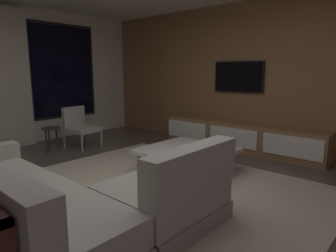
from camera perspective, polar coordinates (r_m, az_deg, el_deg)
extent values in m
plane|color=#564C44|center=(3.56, -7.46, -13.58)|extent=(9.20, 9.20, 0.00)
cube|color=black|center=(6.97, -19.48, 9.84)|extent=(1.52, 0.02, 2.02)
cube|color=black|center=(6.95, -19.42, 9.85)|extent=(1.40, 0.03, 1.90)
cube|color=#8E6642|center=(5.75, 16.09, 9.05)|extent=(0.12, 7.80, 2.70)
cube|color=beige|center=(3.72, -2.26, -12.36)|extent=(3.20, 3.80, 0.01)
cube|color=gray|center=(3.08, -26.14, -16.77)|extent=(0.90, 2.50, 0.18)
cube|color=#B2ADA3|center=(2.99, -26.46, -13.17)|extent=(0.86, 2.42, 0.24)
cube|color=gray|center=(2.98, -1.02, -16.63)|extent=(1.10, 0.90, 0.18)
cube|color=#B2ADA3|center=(2.89, -1.04, -12.91)|extent=(1.07, 0.86, 0.24)
cube|color=#B2ADA3|center=(2.56, 4.79, -8.33)|extent=(1.10, 0.20, 0.40)
cube|color=#B2A893|center=(2.56, -29.19, -10.66)|extent=(0.10, 0.36, 0.36)
cube|color=#4A2822|center=(4.31, 3.63, -7.08)|extent=(1.00, 1.00, 0.30)
cube|color=white|center=(4.26, 3.66, -4.77)|extent=(1.16, 1.16, 0.06)
cube|color=tan|center=(4.21, 6.45, -4.35)|extent=(0.29, 0.17, 0.03)
cube|color=slate|center=(4.20, 6.42, -3.93)|extent=(0.28, 0.14, 0.03)
cube|color=#C0BB8B|center=(4.18, 6.66, -3.54)|extent=(0.25, 0.21, 0.03)
cube|color=tan|center=(4.18, 6.75, -3.17)|extent=(0.28, 0.21, 0.02)
cylinder|color=#B2ADA0|center=(5.91, -12.64, -2.23)|extent=(0.04, 0.04, 0.36)
cylinder|color=#B2ADA0|center=(5.59, -16.16, -3.09)|extent=(0.04, 0.04, 0.36)
cylinder|color=#B2ADA0|center=(6.27, -15.84, -1.65)|extent=(0.04, 0.04, 0.36)
cylinder|color=#B2ADA0|center=(5.97, -19.30, -2.42)|extent=(0.04, 0.04, 0.36)
cube|color=#B2ADA3|center=(5.90, -16.08, -0.62)|extent=(0.61, 0.63, 0.08)
cube|color=#B2ADA3|center=(6.04, -17.68, 1.76)|extent=(0.49, 0.15, 0.38)
cylinder|color=#333338|center=(5.71, -22.33, -2.69)|extent=(0.03, 0.03, 0.46)
cylinder|color=#333338|center=(5.79, -20.56, -2.38)|extent=(0.03, 0.03, 0.46)
cylinder|color=#333338|center=(5.84, -21.89, -2.38)|extent=(0.03, 0.03, 0.46)
cylinder|color=#333338|center=(5.71, -21.58, -0.40)|extent=(0.32, 0.32, 0.02)
cube|color=#8E6642|center=(5.66, 13.41, -1.97)|extent=(0.44, 3.10, 0.52)
cube|color=white|center=(5.05, 22.68, -3.68)|extent=(0.02, 0.93, 0.33)
cube|color=white|center=(5.46, 12.27, -2.10)|extent=(0.02, 0.93, 0.33)
cube|color=white|center=(6.02, 3.57, -0.73)|extent=(0.02, 0.93, 0.33)
cube|color=#39281A|center=(5.32, 21.25, -4.73)|extent=(0.33, 0.68, 0.19)
cube|color=#8BCD76|center=(5.25, 23.91, -5.28)|extent=(0.03, 0.04, 0.16)
cube|color=#93CA63|center=(5.28, 22.84, -5.08)|extent=(0.03, 0.04, 0.17)
cube|color=#BBA99C|center=(5.31, 21.77, -4.93)|extent=(0.03, 0.04, 0.17)
cube|color=#B577D4|center=(5.34, 20.73, -4.68)|extent=(0.03, 0.04, 0.18)
cube|color=#5CA3A7|center=(5.38, 19.68, -4.68)|extent=(0.03, 0.04, 0.15)
cube|color=beige|center=(5.41, 18.67, -4.37)|extent=(0.03, 0.04, 0.18)
cube|color=black|center=(5.76, 13.36, 9.17)|extent=(0.04, 0.99, 0.57)
cube|color=black|center=(5.76, 13.34, 9.17)|extent=(0.05, 0.95, 0.53)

